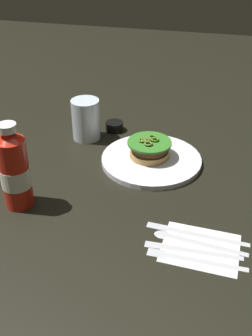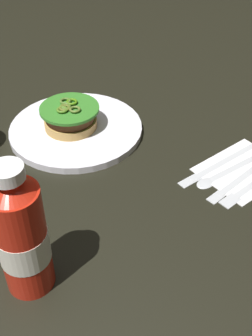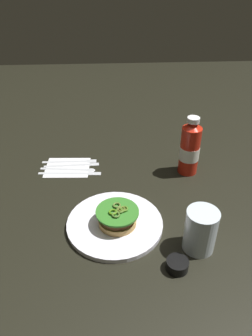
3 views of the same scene
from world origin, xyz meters
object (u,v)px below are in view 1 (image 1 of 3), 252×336
steak_knife (190,232)px  butter_knife (187,249)px  fork_utensil (188,258)px  burger_sandwich (149,149)px  napkin (200,248)px  spoon_utensil (187,239)px  dinner_plate (151,160)px  water_glass (86,119)px  condiment_cup (114,126)px  ketchup_bottle (15,171)px

steak_knife → butter_knife: (0.00, 0.05, 0.00)m
butter_knife → fork_utensil: bearing=101.8°
burger_sandwich → napkin: (-0.17, 0.31, -0.04)m
steak_knife → spoon_utensil: bearing=80.5°
dinner_plate → fork_utensil: 0.37m
dinner_plate → fork_utensil: bearing=112.4°
water_glass → condiment_cup: size_ratio=2.18×
condiment_cup → steak_knife: 0.51m
dinner_plate → steak_knife: size_ratio=1.24×
dinner_plate → condiment_cup: condiment_cup is taller
napkin → fork_utensil: size_ratio=0.78×
steak_knife → napkin: bearing=122.7°
spoon_utensil → butter_knife: 0.03m
napkin → condiment_cup: bearing=-56.1°
burger_sandwich → steak_knife: 0.31m
burger_sandwich → napkin: burger_sandwich is taller
burger_sandwich → water_glass: (0.21, -0.09, 0.02)m
butter_knife → ketchup_bottle: bearing=-8.5°
dinner_plate → spoon_utensil: dinner_plate is taller
water_glass → steak_knife: water_glass is taller
steak_knife → butter_knife: same height
water_glass → steak_knife: size_ratio=0.55×
condiment_cup → spoon_utensil: 0.53m
ketchup_bottle → spoon_utensil: (-0.40, 0.03, -0.09)m
ketchup_bottle → water_glass: ketchup_bottle is taller
ketchup_bottle → fork_utensil: bearing=168.3°
dinner_plate → butter_knife: dinner_plate is taller
burger_sandwich → fork_utensil: burger_sandwich is taller
dinner_plate → fork_utensil: size_ratio=1.36×
ketchup_bottle → spoon_utensil: bearing=175.6°
burger_sandwich → butter_knife: (-0.14, 0.32, -0.03)m
water_glass → fork_utensil: (-0.36, 0.43, -0.06)m
burger_sandwich → ketchup_bottle: size_ratio=0.57×
butter_knife → fork_utensil: 0.02m
butter_knife → fork_utensil: same height
condiment_cup → napkin: bearing=123.9°
water_glass → steak_knife: 0.51m
dinner_plate → spoon_utensil: (-0.13, 0.29, -0.00)m
dinner_plate → condiment_cup: 0.22m
ketchup_bottle → spoon_utensil: 0.41m
napkin → steak_knife: size_ratio=0.71×
dinner_plate → spoon_utensil: size_ratio=1.38×
fork_utensil → water_glass: bearing=-50.4°
steak_knife → condiment_cup: bearing=-56.0°
fork_utensil → napkin: bearing=-119.6°
burger_sandwich → condiment_cup: burger_sandwich is taller
napkin → steak_knife: steak_knife is taller
burger_sandwich → ketchup_bottle: (0.26, 0.26, 0.06)m
water_glass → steak_knife: (-0.35, 0.36, -0.06)m
dinner_plate → water_glass: size_ratio=2.25×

